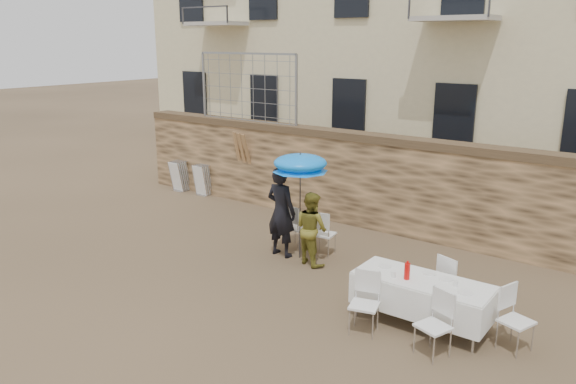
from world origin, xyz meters
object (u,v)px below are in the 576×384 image
Objects in this scene: chair_stack_right at (205,179)px; couple_chair_left at (297,226)px; soda_bottle at (407,271)px; table_chair_side at (517,320)px; man_suit at (281,212)px; woman_dress at (311,228)px; table_chair_front_right at (433,325)px; banquet_table at (423,282)px; couple_chair_right at (324,233)px; umbrella at (300,166)px; chair_stack_left at (184,175)px; table_chair_front_left at (364,304)px; table_chair_back at (453,282)px.

couple_chair_left is at bearing -22.90° from chair_stack_right.
soda_bottle is at bearing -25.04° from chair_stack_right.
soda_bottle is 1.67m from table_chair_side.
man_suit reaches higher than woman_dress.
chair_stack_right is at bearing 173.13° from table_chair_front_right.
man_suit reaches higher than banquet_table.
woman_dress reaches higher than couple_chair_right.
table_chair_side is at bearing 4.09° from banquet_table.
man_suit is 4.46m from table_chair_front_right.
umbrella is 6.57m from chair_stack_left.
man_suit is 1.97× the size of table_chair_front_left.
soda_bottle is 0.27× the size of table_chair_back.
woman_dress is at bearing 147.20° from couple_chair_left.
table_chair_front_right is (0.70, -0.60, -0.43)m from soda_bottle.
table_chair_back is at bearing 47.42° from table_chair_front_left.
couple_chair_left is 1.00× the size of table_chair_front_right.
chair_stack_left is (-5.53, 1.96, -0.02)m from couple_chair_left.
table_chair_front_left is at bearing -27.04° from chair_stack_left.
umbrella reaches higher than woman_dress.
woman_dress reaches higher than banquet_table.
woman_dress is 1.61× the size of chair_stack_right.
banquet_table is (2.80, -1.07, -0.01)m from woman_dress.
banquet_table is 2.19× the size of table_chair_back.
table_chair_front_right is at bearing 153.08° from couple_chair_left.
banquet_table is at bearing -23.63° from chair_stack_right.
couple_chair_right is 1.04× the size of chair_stack_left.
banquet_table is 8.08× the size of soda_bottle.
couple_chair_right is 1.00× the size of table_chair_back.
chair_stack_right is (0.90, 0.00, 0.00)m from chair_stack_left.
man_suit reaches higher than table_chair_front_right.
couple_chair_left is at bearing 92.64° from table_chair_side.
man_suit is at bearing 16.83° from woman_dress.
woman_dress is at bearing 159.04° from banquet_table.
woman_dress reaches higher than chair_stack_left.
man_suit is 0.72m from couple_chair_left.
umbrella is at bearing 127.69° from table_chair_front_left.
table_chair_front_left reaches higher than chair_stack_left.
woman_dress reaches higher than chair_stack_right.
umbrella is 3.39m from soda_bottle.
table_chair_back is at bearing 120.59° from table_chair_front_right.
chair_stack_right is at bearing -25.95° from man_suit.
chair_stack_right is (-9.58, 3.48, -0.02)m from table_chair_side.
chair_stack_right is (-5.33, 1.96, -0.02)m from couple_chair_right.
umbrella reaches higher than table_chair_back.
chair_stack_left is at bearing 157.22° from soda_bottle.
umbrella is at bearing 13.65° from table_chair_back.
couple_chair_left is 1.00× the size of couple_chair_right.
soda_bottle is 0.27× the size of table_chair_side.
soda_bottle is (2.95, -1.32, -1.03)m from umbrella.
table_chair_side reaches higher than banquet_table.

